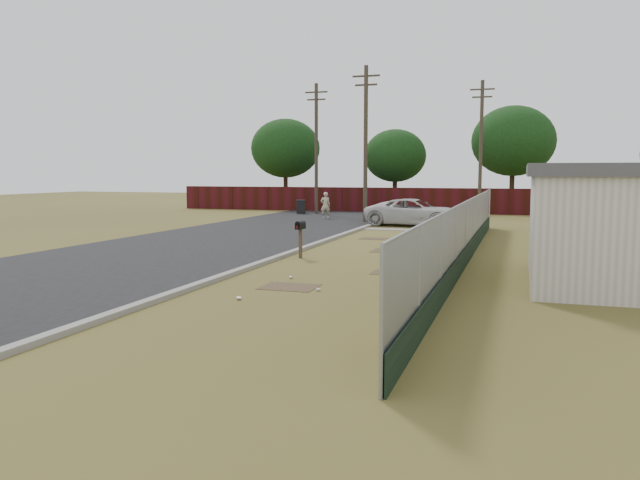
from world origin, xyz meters
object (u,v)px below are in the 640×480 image
(fire_hydrant, at_px, (391,318))
(mailbox, at_px, (300,229))
(pickup_truck, at_px, (415,212))
(pedestrian, at_px, (325,205))
(trash_bin, at_px, (301,207))

(fire_hydrant, height_order, mailbox, mailbox)
(fire_hydrant, bearing_deg, mailbox, 117.97)
(pickup_truck, bearing_deg, fire_hydrant, -165.84)
(pedestrian, height_order, trash_bin, pedestrian)
(fire_hydrant, relative_size, trash_bin, 0.97)
(mailbox, bearing_deg, pickup_truck, 83.52)
(trash_bin, bearing_deg, pickup_truck, -38.88)
(trash_bin, bearing_deg, fire_hydrant, -67.66)
(mailbox, xyz_separation_m, trash_bin, (-7.64, 21.38, -0.50))
(fire_hydrant, xyz_separation_m, trash_bin, (-12.70, 30.90, 0.06))
(pickup_truck, bearing_deg, trash_bin, 56.86)
(fire_hydrant, distance_m, pickup_truck, 23.72)
(mailbox, height_order, pedestrian, pedestrian)
(fire_hydrant, xyz_separation_m, pickup_truck, (-3.47, 23.46, 0.30))
(fire_hydrant, xyz_separation_m, mailbox, (-5.06, 9.52, 0.56))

